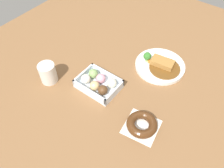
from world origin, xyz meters
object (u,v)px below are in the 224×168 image
curry_plate (160,65)px  donut_box (98,83)px  coffee_mug (48,73)px  chocolate_ring_donut (142,124)px

curry_plate → donut_box: 0.31m
curry_plate → coffee_mug: coffee_mug is taller
curry_plate → chocolate_ring_donut: bearing=-72.7°
curry_plate → chocolate_ring_donut: size_ratio=1.63×
curry_plate → chocolate_ring_donut: curry_plate is taller
chocolate_ring_donut → coffee_mug: size_ratio=1.56×
donut_box → coffee_mug: bearing=-153.3°
curry_plate → donut_box: bearing=-120.4°
chocolate_ring_donut → coffee_mug: 0.46m
chocolate_ring_donut → coffee_mug: coffee_mug is taller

